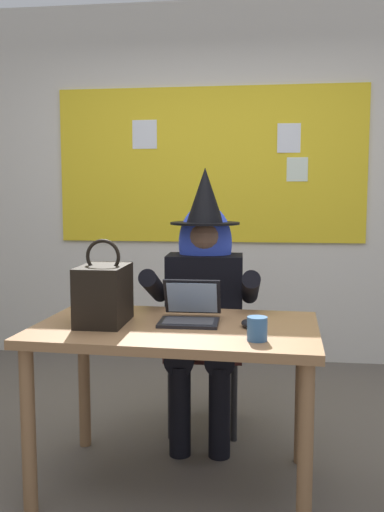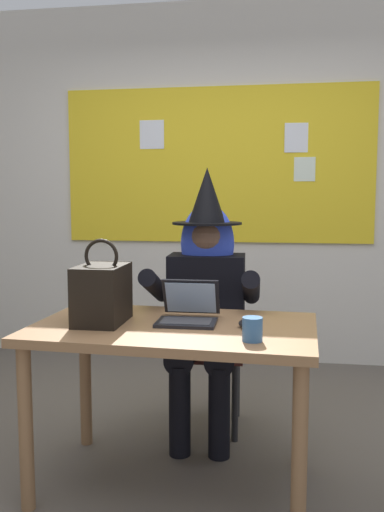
% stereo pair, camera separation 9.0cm
% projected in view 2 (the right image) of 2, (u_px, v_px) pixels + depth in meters
% --- Properties ---
extents(ground_plane, '(24.00, 24.00, 0.00)m').
position_uv_depth(ground_plane, '(168.00, 482.00, 2.53)').
color(ground_plane, '#5B544C').
extents(wall_back_bulletin, '(5.96, 2.20, 2.80)m').
position_uv_depth(wall_back_bulletin, '(217.00, 183.00, 4.33)').
color(wall_back_bulletin, silver).
rests_on(wall_back_bulletin, ground).
extents(desk_main, '(1.27, 0.81, 0.75)m').
position_uv_depth(desk_main, '(174.00, 347.00, 2.44)').
color(desk_main, '#8E6642').
rests_on(desk_main, ground).
extents(chair_at_desk, '(0.44, 0.44, 0.92)m').
position_uv_depth(chair_at_desk, '(207.00, 334.00, 3.16)').
color(chair_at_desk, '#4C1E19').
rests_on(chair_at_desk, ground).
extents(person_costumed, '(0.61, 0.66, 1.47)m').
position_uv_depth(person_costumed, '(206.00, 288.00, 3.01)').
color(person_costumed, black).
rests_on(person_costumed, ground).
extents(laptop, '(0.27, 0.29, 0.19)m').
position_uv_depth(laptop, '(188.00, 312.00, 2.48)').
color(laptop, black).
rests_on(laptop, desk_main).
extents(computer_mouse, '(0.08, 0.12, 0.03)m').
position_uv_depth(computer_mouse, '(246.00, 324.00, 2.36)').
color(computer_mouse, black).
rests_on(computer_mouse, desk_main).
extents(handbag, '(0.20, 0.30, 0.38)m').
position_uv_depth(handbag, '(102.00, 293.00, 2.45)').
color(handbag, black).
rests_on(handbag, desk_main).
extents(coffee_mug, '(0.08, 0.08, 0.09)m').
position_uv_depth(coffee_mug, '(252.00, 329.00, 2.14)').
color(coffee_mug, '#336099').
rests_on(coffee_mug, desk_main).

